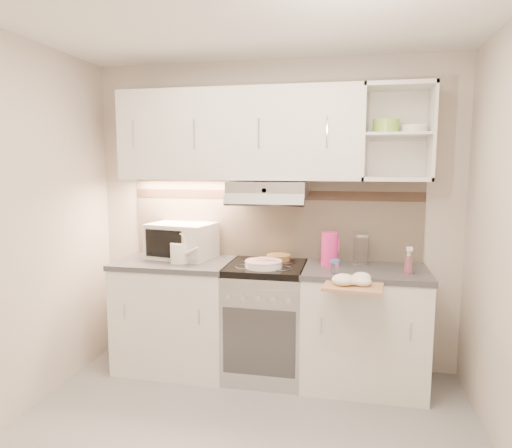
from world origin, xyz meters
name	(u,v)px	position (x,y,z in m)	size (l,w,h in m)	color
room_shell	(245,172)	(0.00, 0.37, 1.63)	(3.04, 2.84, 2.52)	beige
base_cabinet_left	(176,316)	(-0.75, 1.10, 0.43)	(0.90, 0.60, 0.86)	white
worktop_left	(175,263)	(-0.75, 1.10, 0.88)	(0.92, 0.62, 0.04)	#47474C
base_cabinet_right	(363,329)	(0.75, 1.10, 0.43)	(0.90, 0.60, 0.86)	white
worktop_right	(365,271)	(0.75, 1.10, 0.88)	(0.92, 0.62, 0.04)	#47474C
electric_range	(266,320)	(0.00, 1.10, 0.45)	(0.60, 0.60, 0.90)	#B7B7BC
microwave	(182,240)	(-0.73, 1.22, 1.04)	(0.57, 0.46, 0.29)	silver
watering_can	(180,252)	(-0.67, 1.02, 0.99)	(0.27, 0.18, 0.24)	white
plate_stack	(264,264)	(0.00, 0.99, 0.93)	(0.28, 0.28, 0.06)	white
bread_loaf	(279,258)	(0.07, 1.26, 0.92)	(0.19, 0.19, 0.05)	olive
pink_pitcher	(330,249)	(0.48, 1.17, 1.03)	(0.14, 0.13, 0.26)	#D9257E
glass_jar	(361,249)	(0.72, 1.26, 1.02)	(0.13, 0.13, 0.24)	silver
spice_jar	(335,266)	(0.53, 0.91, 0.95)	(0.07, 0.07, 0.10)	white
spray_bottle	(409,262)	(1.04, 1.01, 0.98)	(0.08, 0.08, 0.21)	pink
cutting_board	(354,286)	(0.66, 0.71, 0.87)	(0.38, 0.34, 0.02)	#B37355
dish_towel	(356,278)	(0.68, 0.73, 0.92)	(0.28, 0.23, 0.07)	white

